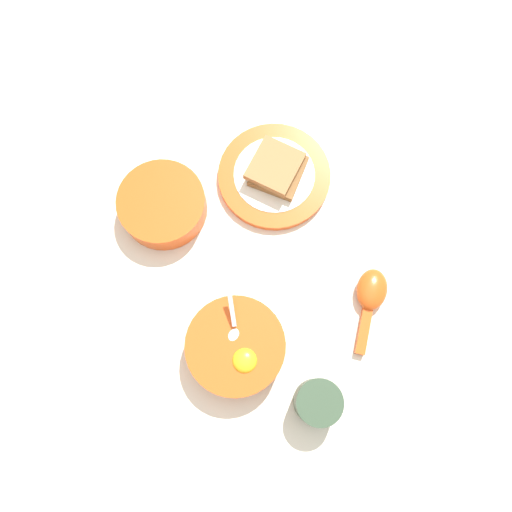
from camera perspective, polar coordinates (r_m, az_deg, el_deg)
name	(u,v)px	position (r m, az deg, el deg)	size (l,w,h in m)	color
ground_plane	(244,300)	(0.87, -1.41, -5.02)	(3.00, 3.00, 0.00)	silver
egg_bowl	(236,347)	(0.83, -2.32, -10.32)	(0.16, 0.16, 0.08)	#DB5119
toast_plate	(274,176)	(0.93, 2.09, 9.13)	(0.21, 0.21, 0.02)	#DB5119
toast_sandwich	(277,169)	(0.91, 2.36, 9.94)	(0.10, 0.10, 0.03)	brown
soup_spoon	(371,295)	(0.88, 12.98, -4.38)	(0.15, 0.08, 0.03)	#DB5119
congee_bowl	(162,205)	(0.90, -10.65, 5.80)	(0.15, 0.15, 0.05)	#DB5119
drinking_cup	(318,402)	(0.83, 7.08, -16.25)	(0.07, 0.07, 0.06)	#334733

